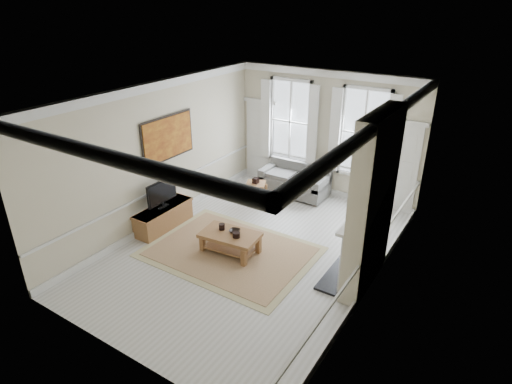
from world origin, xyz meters
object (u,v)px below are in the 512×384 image
Objects in this scene: sofa at (295,181)px; side_table at (256,187)px; coffee_table at (230,237)px; tv_stand at (164,217)px.

side_table is at bearing -117.39° from sofa.
coffee_table is 0.86× the size of tv_stand.
tv_stand is (-1.15, -2.28, -0.21)m from side_table.
side_table is at bearing 63.20° from tv_stand.
sofa is 2.91× the size of side_table.
side_table is 0.49× the size of coffee_table.
side_table reaches higher than coffee_table.
sofa is 1.41× the size of coffee_table.
tv_stand is at bearing -116.80° from side_table.
sofa is 1.29m from side_table.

